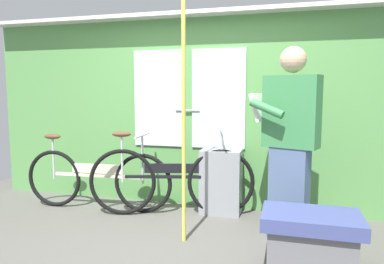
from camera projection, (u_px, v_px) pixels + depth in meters
The scene contains 8 objects.
ground_plane at pixel (172, 253), 2.98m from camera, with size 6.36×4.11×0.04m, color #56544F.
train_door_wall at pixel (205, 108), 4.04m from camera, with size 5.36×0.28×2.17m.
bicycle_near_door at pixel (96, 178), 3.99m from camera, with size 1.72×0.44×0.86m.
bicycle_leaning_behind at pixel (171, 180), 3.80m from camera, with size 1.72×0.59×0.93m.
passenger_reading_newspaper at pixel (290, 139), 3.14m from camera, with size 0.63×0.57×1.71m.
trash_bin_by_wall at pixel (221, 182), 3.87m from camera, with size 0.43×0.28×0.70m, color gray.
handrail_pole at pixel (184, 121), 3.06m from camera, with size 0.04×0.04×2.13m, color #C6C14C.
bench_seat_corner at pixel (310, 241), 2.60m from camera, with size 0.70×0.44×0.45m.
Camera 1 is at (0.91, -2.70, 1.33)m, focal length 33.43 mm.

